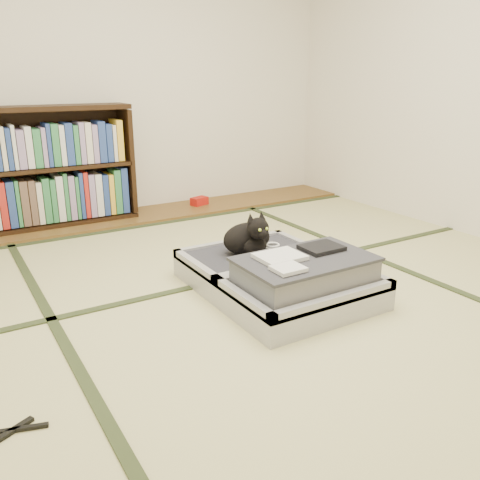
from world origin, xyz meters
TOP-DOWN VIEW (x-y plane):
  - floor at (0.00, 0.00)m, footprint 4.50×4.50m
  - wood_strip at (0.00, 2.00)m, footprint 4.00×0.50m
  - red_item at (0.63, 2.03)m, footprint 0.17×0.13m
  - tatami_borders at (0.00, 0.49)m, footprint 4.00×4.50m
  - bookcase at (-0.63, 2.07)m, footprint 1.29×0.29m
  - suitcase at (0.14, 0.07)m, footprint 0.77×1.02m
  - cat at (0.12, 0.36)m, footprint 0.34×0.34m
  - cable_coil at (0.30, 0.39)m, footprint 0.11×0.11m

SIDE VIEW (x-z plane):
  - floor at x=0.00m, z-range 0.00..0.00m
  - tatami_borders at x=0.00m, z-range 0.00..0.01m
  - wood_strip at x=0.00m, z-range 0.00..0.02m
  - red_item at x=0.63m, z-range 0.02..0.09m
  - suitcase at x=0.14m, z-range -0.04..0.26m
  - cable_coil at x=0.30m, z-range 0.14..0.17m
  - cat at x=0.12m, z-range 0.11..0.39m
  - bookcase at x=-0.63m, z-range -0.01..0.91m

